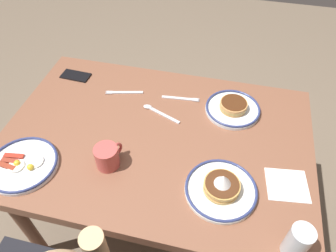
{
  "coord_description": "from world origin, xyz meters",
  "views": [
    {
      "loc": [
        -0.25,
        0.84,
        1.73
      ],
      "look_at": [
        -0.05,
        -0.04,
        0.76
      ],
      "focal_mm": 33.59,
      "sensor_mm": 36.0,
      "label": 1
    }
  ],
  "objects_px": {
    "plate_near_main": "(233,108)",
    "plate_far_companion": "(23,164)",
    "coffee_mug": "(107,156)",
    "paper_napkin": "(287,185)",
    "cell_phone": "(76,76)",
    "drinking_glass": "(297,243)",
    "fork_near": "(124,93)",
    "plate_center_pancakes": "(221,188)",
    "tea_spoon": "(156,111)",
    "fork_far": "(181,99)"
  },
  "relations": [
    {
      "from": "plate_near_main",
      "to": "plate_far_companion",
      "type": "xyz_separation_m",
      "value": [
        0.76,
        0.5,
        -0.01
      ]
    },
    {
      "from": "coffee_mug",
      "to": "paper_napkin",
      "type": "bearing_deg",
      "value": -174.96
    },
    {
      "from": "plate_far_companion",
      "to": "coffee_mug",
      "type": "bearing_deg",
      "value": -164.46
    },
    {
      "from": "coffee_mug",
      "to": "cell_phone",
      "type": "bearing_deg",
      "value": -52.92
    },
    {
      "from": "drinking_glass",
      "to": "fork_near",
      "type": "height_order",
      "value": "drinking_glass"
    },
    {
      "from": "drinking_glass",
      "to": "fork_near",
      "type": "distance_m",
      "value": 0.97
    },
    {
      "from": "plate_center_pancakes",
      "to": "drinking_glass",
      "type": "height_order",
      "value": "drinking_glass"
    },
    {
      "from": "drinking_glass",
      "to": "tea_spoon",
      "type": "bearing_deg",
      "value": -41.27
    },
    {
      "from": "plate_center_pancakes",
      "to": "drinking_glass",
      "type": "bearing_deg",
      "value": 146.38
    },
    {
      "from": "plate_near_main",
      "to": "plate_center_pancakes",
      "type": "relative_size",
      "value": 0.94
    },
    {
      "from": "paper_napkin",
      "to": "fork_near",
      "type": "distance_m",
      "value": 0.83
    },
    {
      "from": "plate_center_pancakes",
      "to": "fork_near",
      "type": "bearing_deg",
      "value": -40.06
    },
    {
      "from": "plate_center_pancakes",
      "to": "paper_napkin",
      "type": "bearing_deg",
      "value": -160.79
    },
    {
      "from": "fork_near",
      "to": "coffee_mug",
      "type": "bearing_deg",
      "value": 100.84
    },
    {
      "from": "coffee_mug",
      "to": "fork_near",
      "type": "bearing_deg",
      "value": -79.16
    },
    {
      "from": "cell_phone",
      "to": "tea_spoon",
      "type": "bearing_deg",
      "value": 164.48
    },
    {
      "from": "plate_far_companion",
      "to": "paper_napkin",
      "type": "height_order",
      "value": "plate_far_companion"
    },
    {
      "from": "drinking_glass",
      "to": "paper_napkin",
      "type": "bearing_deg",
      "value": -88.01
    },
    {
      "from": "coffee_mug",
      "to": "cell_phone",
      "type": "height_order",
      "value": "coffee_mug"
    },
    {
      "from": "plate_center_pancakes",
      "to": "tea_spoon",
      "type": "relative_size",
      "value": 1.44
    },
    {
      "from": "fork_far",
      "to": "tea_spoon",
      "type": "xyz_separation_m",
      "value": [
        0.09,
        0.11,
        0.0
      ]
    },
    {
      "from": "drinking_glass",
      "to": "tea_spoon",
      "type": "xyz_separation_m",
      "value": [
        0.58,
        -0.51,
        -0.06
      ]
    },
    {
      "from": "paper_napkin",
      "to": "fork_far",
      "type": "xyz_separation_m",
      "value": [
        0.48,
        -0.37,
        0.0
      ]
    },
    {
      "from": "cell_phone",
      "to": "tea_spoon",
      "type": "distance_m",
      "value": 0.49
    },
    {
      "from": "plate_center_pancakes",
      "to": "fork_near",
      "type": "distance_m",
      "value": 0.68
    },
    {
      "from": "tea_spoon",
      "to": "plate_far_companion",
      "type": "bearing_deg",
      "value": 44.22
    },
    {
      "from": "tea_spoon",
      "to": "fork_far",
      "type": "bearing_deg",
      "value": -129.37
    },
    {
      "from": "plate_far_companion",
      "to": "tea_spoon",
      "type": "height_order",
      "value": "plate_far_companion"
    },
    {
      "from": "paper_napkin",
      "to": "fork_near",
      "type": "xyz_separation_m",
      "value": [
        0.75,
        -0.35,
        0.0
      ]
    },
    {
      "from": "drinking_glass",
      "to": "plate_center_pancakes",
      "type": "bearing_deg",
      "value": -33.62
    },
    {
      "from": "plate_near_main",
      "to": "tea_spoon",
      "type": "relative_size",
      "value": 1.35
    },
    {
      "from": "plate_far_companion",
      "to": "cell_phone",
      "type": "xyz_separation_m",
      "value": [
        0.04,
        -0.57,
        -0.01
      ]
    },
    {
      "from": "drinking_glass",
      "to": "fork_near",
      "type": "relative_size",
      "value": 0.75
    },
    {
      "from": "plate_center_pancakes",
      "to": "fork_far",
      "type": "bearing_deg",
      "value": -61.89
    },
    {
      "from": "plate_center_pancakes",
      "to": "fork_near",
      "type": "height_order",
      "value": "plate_center_pancakes"
    },
    {
      "from": "plate_center_pancakes",
      "to": "plate_far_companion",
      "type": "distance_m",
      "value": 0.76
    },
    {
      "from": "plate_far_companion",
      "to": "tea_spoon",
      "type": "bearing_deg",
      "value": -135.78
    },
    {
      "from": "plate_far_companion",
      "to": "fork_near",
      "type": "bearing_deg",
      "value": -115.55
    },
    {
      "from": "paper_napkin",
      "to": "cell_phone",
      "type": "bearing_deg",
      "value": -21.99
    },
    {
      "from": "drinking_glass",
      "to": "coffee_mug",
      "type": "bearing_deg",
      "value": -15.17
    },
    {
      "from": "plate_near_main",
      "to": "coffee_mug",
      "type": "xyz_separation_m",
      "value": [
        0.44,
        0.41,
        0.03
      ]
    },
    {
      "from": "coffee_mug",
      "to": "drinking_glass",
      "type": "relative_size",
      "value": 0.88
    },
    {
      "from": "plate_far_companion",
      "to": "paper_napkin",
      "type": "bearing_deg",
      "value": -171.52
    },
    {
      "from": "plate_center_pancakes",
      "to": "fork_near",
      "type": "xyz_separation_m",
      "value": [
        0.52,
        -0.43,
        -0.02
      ]
    },
    {
      "from": "plate_near_main",
      "to": "plate_center_pancakes",
      "type": "height_order",
      "value": "plate_center_pancakes"
    },
    {
      "from": "fork_near",
      "to": "plate_far_companion",
      "type": "bearing_deg",
      "value": 64.45
    },
    {
      "from": "fork_far",
      "to": "tea_spoon",
      "type": "height_order",
      "value": "tea_spoon"
    },
    {
      "from": "plate_center_pancakes",
      "to": "plate_far_companion",
      "type": "relative_size",
      "value": 0.98
    },
    {
      "from": "plate_far_companion",
      "to": "drinking_glass",
      "type": "bearing_deg",
      "value": 174.49
    },
    {
      "from": "plate_far_companion",
      "to": "drinking_glass",
      "type": "relative_size",
      "value": 2.01
    }
  ]
}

